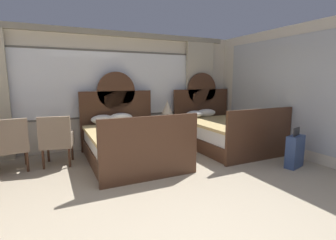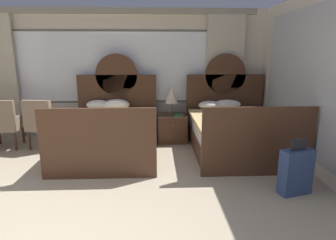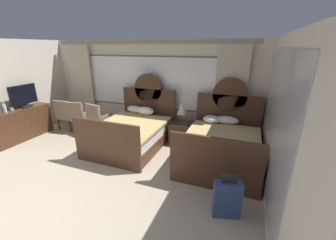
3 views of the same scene
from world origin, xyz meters
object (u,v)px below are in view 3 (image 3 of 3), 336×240
Objects in this scene: bed_near_mirror at (221,146)px; armchair_by_window_right at (66,113)px; nightstand_between_beds at (182,132)px; table_lamp_on_nightstand at (182,108)px; armchair_by_window_left at (98,118)px; bed_near_window at (132,132)px; cup_on_dresser at (12,109)px; tv_flatscreen at (24,96)px; book_on_nightstand at (185,124)px; suitcase_on_floor at (227,199)px; dresser_minibar at (22,124)px; armchair_by_window_centre at (78,115)px; bottle_water_clear at (5,108)px.

armchair_by_window_right is (-4.83, 0.30, 0.15)m from bed_near_mirror.
table_lamp_on_nightstand reaches higher than nightstand_between_beds.
bed_near_window is at bearing -12.64° from armchair_by_window_left.
bed_near_window is at bearing 15.97° from cup_on_dresser.
bed_near_mirror reaches higher than tv_flatscreen.
book_on_nightstand is 0.27× the size of armchair_by_window_right.
armchair_by_window_right is at bearing 159.05° from suitcase_on_floor.
bed_near_mirror is 5.54m from cup_on_dresser.
armchair_by_window_left is 4.40m from suitcase_on_floor.
bed_near_mirror is 1.70m from suitcase_on_floor.
cup_on_dresser is 0.11× the size of armchair_by_window_right.
book_on_nightstand is at bearing 16.31° from dresser_minibar.
suitcase_on_floor is at bearing -11.40° from tv_flatscreen.
nightstand_between_beds is at bearing -64.20° from table_lamp_on_nightstand.
bed_near_mirror is 1.37× the size of dresser_minibar.
suitcase_on_floor is (5.14, -1.97, -0.22)m from armchair_by_window_right.
suitcase_on_floor is at bearing -20.95° from armchair_by_window_right.
tv_flatscreen is at bearing -164.49° from nightstand_between_beds.
book_on_nightstand is at bearing 4.39° from armchair_by_window_centre.
suitcase_on_floor is at bearing -9.23° from dresser_minibar.
table_lamp_on_nightstand is at bearing 20.37° from cup_on_dresser.
bed_near_mirror is at bearing 9.36° from cup_on_dresser.
armchair_by_window_right reaches higher than dresser_minibar.
bottle_water_clear reaches higher than book_on_nightstand.
book_on_nightstand is at bearing 23.49° from bed_near_window.
cup_on_dresser is 1.40m from armchair_by_window_right.
cup_on_dresser is 1.66m from armchair_by_window_centre.
bed_near_window is 2.08m from armchair_by_window_centre.
bed_near_window is 1.00× the size of bed_near_mirror.
tv_flatscreen is (-4.27, -1.18, 0.92)m from nightstand_between_beds.
nightstand_between_beds is 1.06× the size of table_lamp_on_nightstand.
table_lamp_on_nightstand is 4.54m from dresser_minibar.
dresser_minibar is (-4.40, -1.29, -0.13)m from book_on_nightstand.
tv_flatscreen is 5.91m from suitcase_on_floor.
suitcase_on_floor reaches higher than book_on_nightstand.
bed_near_window is 1.39m from book_on_nightstand.
nightstand_between_beds is at bearing 6.59° from armchair_by_window_centre.
tv_flatscreen reaches higher than suitcase_on_floor.
bottle_water_clear is 1.56m from armchair_by_window_right.
table_lamp_on_nightstand reaches higher than armchair_by_window_centre.
bed_near_window reaches higher than tv_flatscreen.
book_on_nightstand is (0.11, -0.12, 0.29)m from nightstand_between_beds.
bottle_water_clear is 0.20m from cup_on_dresser.
nightstand_between_beds is 0.81× the size of suitcase_on_floor.
bed_near_window is 2.28× the size of armchair_by_window_centre.
bed_near_mirror is 5.49m from dresser_minibar.
dresser_minibar is 0.65m from bottle_water_clear.
armchair_by_window_centre reaches higher than dresser_minibar.
dresser_minibar is 14.59× the size of cup_on_dresser.
bed_near_window is 19.96× the size of cup_on_dresser.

